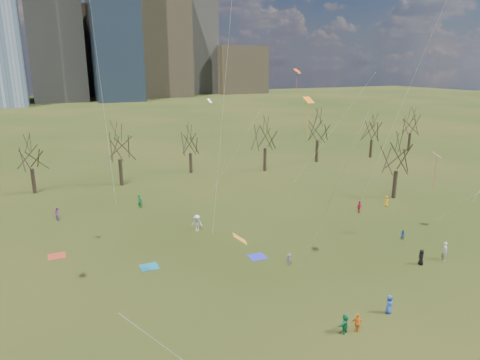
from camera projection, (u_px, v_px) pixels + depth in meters
name	position (u px, v px, depth m)	size (l,w,h in m)	color
ground	(305.00, 306.00, 32.69)	(500.00, 500.00, 0.00)	black
downtown_skyline	(65.00, 18.00, 206.24)	(212.50, 78.00, 118.00)	slate
bare_tree_row	(169.00, 145.00, 63.70)	(113.04, 29.80, 9.50)	black
blanket_teal	(149.00, 267.00, 38.90)	(1.60, 1.50, 0.03)	#176B8B
blanket_navy	(257.00, 257.00, 40.93)	(1.60, 1.50, 0.03)	#272DB6
blanket_crimson	(57.00, 256.00, 41.09)	(1.60, 1.50, 0.03)	#AF3123
person_0	(389.00, 304.00, 31.54)	(0.71, 0.46, 1.46)	#284CB0
person_1	(445.00, 251.00, 40.06)	(0.67, 0.44, 1.83)	silver
person_3	(289.00, 259.00, 39.09)	(0.75, 0.43, 1.16)	#5B5C60
person_4	(358.00, 323.00, 29.30)	(0.83, 0.35, 1.42)	orange
person_5	(345.00, 323.00, 29.21)	(1.37, 0.44, 1.48)	#1B7C4B
person_6	(421.00, 257.00, 39.18)	(0.73, 0.47, 1.49)	black
person_8	(403.00, 235.00, 44.80)	(0.52, 0.40, 1.07)	#224494
person_9	(197.00, 223.00, 47.05)	(1.20, 0.69, 1.86)	silver
person_10	(359.00, 207.00, 52.87)	(0.88, 0.37, 1.51)	#B41938
person_12	(386.00, 201.00, 55.15)	(0.69, 0.45, 1.41)	#FCAC1C
person_13	(140.00, 201.00, 54.54)	(0.68, 0.45, 1.86)	#197435
person_14	(58.00, 214.00, 50.45)	(0.76, 0.59, 1.56)	#8C4C99
kites_airborne	(286.00, 110.00, 40.36)	(57.15, 39.06, 30.52)	orange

